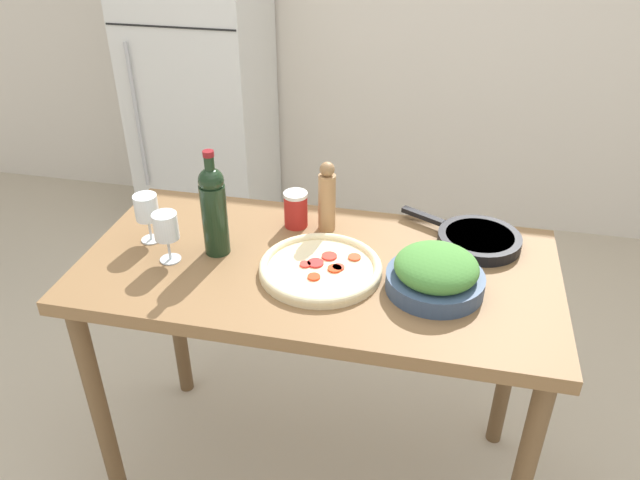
{
  "coord_description": "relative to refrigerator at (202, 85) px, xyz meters",
  "views": [
    {
      "loc": [
        0.33,
        -1.48,
        1.93
      ],
      "look_at": [
        0.0,
        0.03,
        0.97
      ],
      "focal_mm": 35.0,
      "sensor_mm": 36.0,
      "label": 1
    }
  ],
  "objects": [
    {
      "name": "ground_plane",
      "position": [
        1.02,
        -1.66,
        -0.86
      ],
      "size": [
        14.0,
        14.0,
        0.0
      ],
      "primitive_type": "plane",
      "color": "#BCAD93"
    },
    {
      "name": "refrigerator",
      "position": [
        0.0,
        0.0,
        0.0
      ],
      "size": [
        0.68,
        0.65,
        1.72
      ],
      "color": "silver",
      "rests_on": "ground_plane"
    },
    {
      "name": "prep_counter",
      "position": [
        1.02,
        -1.66,
        -0.06
      ],
      "size": [
        1.39,
        0.69,
        0.91
      ],
      "color": "brown",
      "rests_on": "ground_plane"
    },
    {
      "name": "wine_bottle",
      "position": [
        0.71,
        -1.65,
        0.2
      ],
      "size": [
        0.08,
        0.08,
        0.33
      ],
      "color": "black",
      "rests_on": "prep_counter"
    },
    {
      "name": "wine_glass_near",
      "position": [
        0.59,
        -1.73,
        0.16
      ],
      "size": [
        0.07,
        0.07,
        0.16
      ],
      "color": "silver",
      "rests_on": "prep_counter"
    },
    {
      "name": "wine_glass_far",
      "position": [
        0.48,
        -1.64,
        0.16
      ],
      "size": [
        0.07,
        0.07,
        0.16
      ],
      "color": "silver",
      "rests_on": "prep_counter"
    },
    {
      "name": "pepper_mill",
      "position": [
        1.0,
        -1.46,
        0.16
      ],
      "size": [
        0.05,
        0.05,
        0.23
      ],
      "color": "#AD7F51",
      "rests_on": "prep_counter"
    },
    {
      "name": "salad_bowl",
      "position": [
        1.36,
        -1.72,
        0.11
      ],
      "size": [
        0.27,
        0.27,
        0.12
      ],
      "color": "#384C6B",
      "rests_on": "prep_counter"
    },
    {
      "name": "homemade_pizza",
      "position": [
        1.04,
        -1.7,
        0.07
      ],
      "size": [
        0.35,
        0.35,
        0.03
      ],
      "color": "beige",
      "rests_on": "prep_counter"
    },
    {
      "name": "salt_canister",
      "position": [
        0.9,
        -1.46,
        0.11
      ],
      "size": [
        0.08,
        0.08,
        0.12
      ],
      "color": "#B2231E",
      "rests_on": "prep_counter"
    },
    {
      "name": "cast_iron_skillet",
      "position": [
        1.48,
        -1.45,
        0.07
      ],
      "size": [
        0.38,
        0.27,
        0.04
      ],
      "color": "black",
      "rests_on": "prep_counter"
    }
  ]
}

